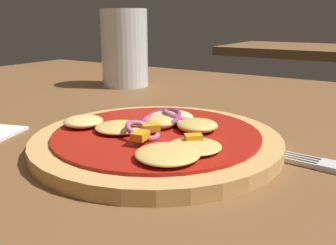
# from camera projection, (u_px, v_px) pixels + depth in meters

# --- Properties ---
(dining_table) EXTENTS (1.44, 0.97, 0.04)m
(dining_table) POSITION_uv_depth(u_px,v_px,m) (192.00, 167.00, 0.35)
(dining_table) COLOR brown
(dining_table) RESTS_ON ground
(pizza) EXTENTS (0.24, 0.24, 0.03)m
(pizza) POSITION_uv_depth(u_px,v_px,m) (157.00, 138.00, 0.35)
(pizza) COLOR tan
(pizza) RESTS_ON dining_table
(beer_glass) EXTENTS (0.08, 0.08, 0.14)m
(beer_glass) POSITION_uv_depth(u_px,v_px,m) (125.00, 53.00, 0.66)
(beer_glass) COLOR silver
(beer_glass) RESTS_ON dining_table
(background_table) EXTENTS (0.80, 0.50, 0.04)m
(background_table) POSITION_uv_depth(u_px,v_px,m) (319.00, 51.00, 1.62)
(background_table) COLOR brown
(background_table) RESTS_ON ground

